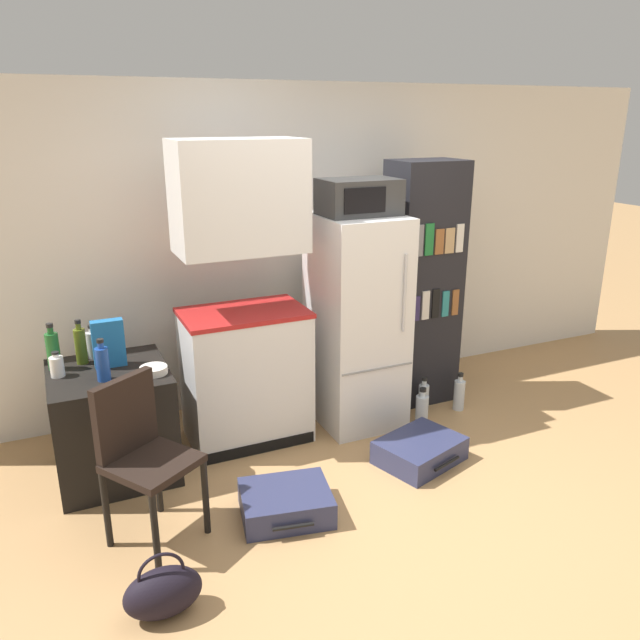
# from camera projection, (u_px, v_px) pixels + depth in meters

# --- Properties ---
(ground_plane) EXTENTS (24.00, 24.00, 0.00)m
(ground_plane) POSITION_uv_depth(u_px,v_px,m) (426.00, 518.00, 3.56)
(ground_plane) COLOR tan
(wall_back) EXTENTS (6.40, 0.10, 2.43)m
(wall_back) POSITION_uv_depth(u_px,v_px,m) (316.00, 243.00, 4.99)
(wall_back) COLOR white
(wall_back) RESTS_ON ground_plane
(side_table) EXTENTS (0.70, 0.71, 0.70)m
(side_table) POSITION_uv_depth(u_px,v_px,m) (113.00, 422.00, 3.93)
(side_table) COLOR black
(side_table) RESTS_ON ground_plane
(kitchen_hutch) EXTENTS (0.84, 0.54, 2.06)m
(kitchen_hutch) POSITION_uv_depth(u_px,v_px,m) (243.00, 310.00, 4.18)
(kitchen_hutch) COLOR white
(kitchen_hutch) RESTS_ON ground_plane
(refrigerator) EXTENTS (0.57, 0.67, 1.54)m
(refrigerator) POSITION_uv_depth(u_px,v_px,m) (356.00, 322.00, 4.50)
(refrigerator) COLOR white
(refrigerator) RESTS_ON ground_plane
(microwave) EXTENTS (0.52, 0.36, 0.24)m
(microwave) POSITION_uv_depth(u_px,v_px,m) (359.00, 197.00, 4.22)
(microwave) COLOR #333333
(microwave) RESTS_ON refrigerator
(bookshelf) EXTENTS (0.53, 0.39, 1.88)m
(bookshelf) POSITION_uv_depth(u_px,v_px,m) (422.00, 285.00, 4.81)
(bookshelf) COLOR black
(bookshelf) RESTS_ON ground_plane
(bottle_green_tall) EXTENTS (0.08, 0.08, 0.30)m
(bottle_green_tall) POSITION_uv_depth(u_px,v_px,m) (53.00, 350.00, 3.80)
(bottle_green_tall) COLOR #1E6028
(bottle_green_tall) RESTS_ON side_table
(bottle_blue_soda) EXTENTS (0.08, 0.08, 0.26)m
(bottle_blue_soda) POSITION_uv_depth(u_px,v_px,m) (103.00, 363.00, 3.65)
(bottle_blue_soda) COLOR #1E47A3
(bottle_blue_soda) RESTS_ON side_table
(bottle_milk_white) EXTENTS (0.08, 0.08, 0.16)m
(bottle_milk_white) POSITION_uv_depth(u_px,v_px,m) (57.00, 366.00, 3.72)
(bottle_milk_white) COLOR white
(bottle_milk_white) RESTS_ON side_table
(bottle_olive_oil) EXTENTS (0.07, 0.07, 0.29)m
(bottle_olive_oil) POSITION_uv_depth(u_px,v_px,m) (81.00, 345.00, 3.90)
(bottle_olive_oil) COLOR #566619
(bottle_olive_oil) RESTS_ON side_table
(bottle_clear_short) EXTENTS (0.09, 0.09, 0.22)m
(bottle_clear_short) POSITION_uv_depth(u_px,v_px,m) (94.00, 344.00, 4.00)
(bottle_clear_short) COLOR silver
(bottle_clear_short) RESTS_ON side_table
(bowl) EXTENTS (0.17, 0.17, 0.05)m
(bowl) POSITION_uv_depth(u_px,v_px,m) (154.00, 370.00, 3.77)
(bowl) COLOR silver
(bowl) RESTS_ON side_table
(cereal_box) EXTENTS (0.19, 0.07, 0.30)m
(cereal_box) POSITION_uv_depth(u_px,v_px,m) (109.00, 343.00, 3.84)
(cereal_box) COLOR #1E66A8
(cereal_box) RESTS_ON side_table
(chair) EXTENTS (0.55, 0.55, 0.91)m
(chair) POSITION_uv_depth(u_px,v_px,m) (140.00, 446.00, 3.27)
(chair) COLOR black
(chair) RESTS_ON ground_plane
(suitcase_large_flat) EXTENTS (0.63, 0.55, 0.16)m
(suitcase_large_flat) POSITION_uv_depth(u_px,v_px,m) (420.00, 450.00, 4.13)
(suitcase_large_flat) COLOR navy
(suitcase_large_flat) RESTS_ON ground_plane
(suitcase_small_flat) EXTENTS (0.57, 0.50, 0.16)m
(suitcase_small_flat) POSITION_uv_depth(u_px,v_px,m) (286.00, 503.00, 3.57)
(suitcase_small_flat) COLOR navy
(suitcase_small_flat) RESTS_ON ground_plane
(handbag) EXTENTS (0.36, 0.20, 0.33)m
(handbag) POSITION_uv_depth(u_px,v_px,m) (163.00, 592.00, 2.84)
(handbag) COLOR black
(handbag) RESTS_ON ground_plane
(water_bottle_front) EXTENTS (0.09, 0.09, 0.30)m
(water_bottle_front) POSITION_uv_depth(u_px,v_px,m) (459.00, 394.00, 4.84)
(water_bottle_front) COLOR silver
(water_bottle_front) RESTS_ON ground_plane
(water_bottle_middle) EXTENTS (0.09, 0.09, 0.29)m
(water_bottle_middle) POSITION_uv_depth(u_px,v_px,m) (422.00, 409.00, 4.60)
(water_bottle_middle) COLOR silver
(water_bottle_middle) RESTS_ON ground_plane
(water_bottle_back) EXTENTS (0.08, 0.08, 0.30)m
(water_bottle_back) POSITION_uv_depth(u_px,v_px,m) (423.00, 398.00, 4.78)
(water_bottle_back) COLOR silver
(water_bottle_back) RESTS_ON ground_plane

